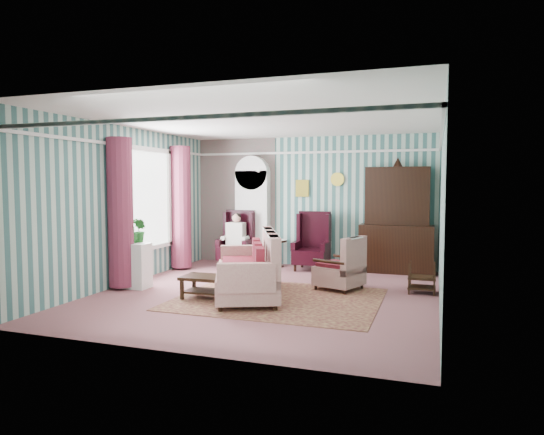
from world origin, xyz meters
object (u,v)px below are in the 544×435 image
(plant_stand, at_px, (134,265))
(coffee_table, at_px, (211,288))
(wingback_left, at_px, (236,238))
(bookcase, at_px, (253,215))
(sofa, at_px, (246,267))
(floral_armchair, at_px, (339,259))
(dresser_hutch, at_px, (397,216))
(seated_woman, at_px, (236,240))
(round_side_table, at_px, (276,253))
(nest_table, at_px, (422,277))
(wingback_right, at_px, (311,241))

(plant_stand, relative_size, coffee_table, 0.85)
(plant_stand, bearing_deg, wingback_left, 73.78)
(bookcase, xyz_separation_m, wingback_left, (-0.25, -0.39, -0.50))
(sofa, relative_size, floral_armchair, 2.01)
(dresser_hutch, height_order, seated_woman, dresser_hutch)
(floral_armchair, bearing_deg, wingback_left, 78.32)
(round_side_table, relative_size, nest_table, 1.11)
(wingback_left, bearing_deg, seated_woman, 0.00)
(round_side_table, distance_m, floral_armchair, 2.60)
(dresser_hutch, xyz_separation_m, seated_woman, (-3.50, -0.27, -0.59))
(seated_woman, bearing_deg, nest_table, -20.85)
(plant_stand, bearing_deg, dresser_hutch, 35.08)
(round_side_table, distance_m, coffee_table, 3.23)
(nest_table, distance_m, floral_armchair, 1.42)
(bookcase, xyz_separation_m, floral_armchair, (2.44, -2.11, -0.58))
(sofa, bearing_deg, plant_stand, 67.43)
(floral_armchair, bearing_deg, bookcase, 70.07)
(dresser_hutch, height_order, floral_armchair, dresser_hutch)
(seated_woman, relative_size, nest_table, 2.19)
(bookcase, bearing_deg, wingback_right, -14.57)
(bookcase, height_order, coffee_table, bookcase)
(bookcase, xyz_separation_m, round_side_table, (0.65, -0.24, -0.82))
(nest_table, height_order, floral_armchair, floral_armchair)
(bookcase, distance_m, wingback_right, 1.63)
(round_side_table, bearing_deg, sofa, -81.25)
(dresser_hutch, distance_m, nest_table, 2.11)
(bookcase, height_order, seated_woman, bookcase)
(dresser_hutch, xyz_separation_m, wingback_right, (-1.75, -0.27, -0.55))
(floral_armchair, bearing_deg, dresser_hutch, -1.19)
(plant_stand, bearing_deg, seated_woman, 73.78)
(seated_woman, relative_size, sofa, 0.55)
(nest_table, bearing_deg, seated_woman, 159.15)
(coffee_table, bearing_deg, plant_stand, 169.07)
(wingback_left, distance_m, nest_table, 4.37)
(wingback_left, height_order, wingback_right, same)
(bookcase, distance_m, seated_woman, 0.70)
(wingback_left, bearing_deg, dresser_hutch, 4.41)
(wingback_left, distance_m, floral_armchair, 3.19)
(floral_armchair, bearing_deg, sofa, 147.69)
(wingback_left, xyz_separation_m, sofa, (1.34, -2.73, -0.14))
(wingback_left, xyz_separation_m, floral_armchair, (2.69, -1.72, -0.09))
(bookcase, relative_size, nest_table, 4.15)
(nest_table, height_order, plant_stand, plant_stand)
(plant_stand, bearing_deg, floral_armchair, 16.40)
(wingback_right, bearing_deg, wingback_left, 180.00)
(nest_table, xyz_separation_m, sofa, (-2.73, -1.18, 0.22))
(dresser_hutch, xyz_separation_m, coffee_table, (-2.63, -3.34, -1.00))
(bookcase, xyz_separation_m, coffee_table, (0.62, -3.46, -0.94))
(wingback_right, bearing_deg, nest_table, -33.75)
(dresser_hutch, relative_size, plant_stand, 2.95)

